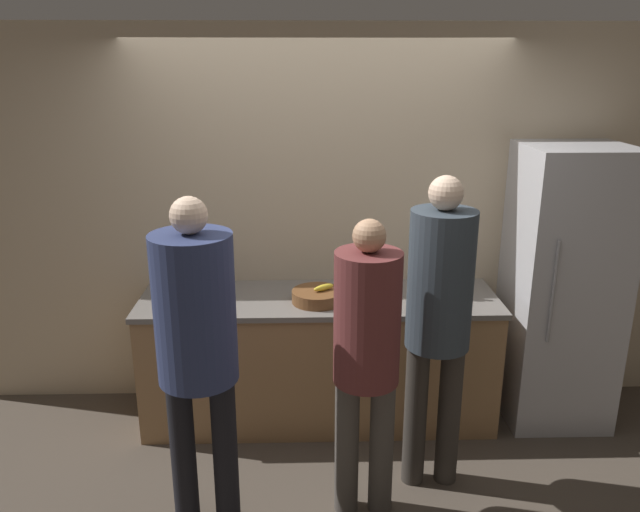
# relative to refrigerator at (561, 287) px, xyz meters

# --- Properties ---
(ground_plane) EXTENTS (14.00, 14.00, 0.00)m
(ground_plane) POSITION_rel_refrigerator_xyz_m (-1.60, -0.39, -0.93)
(ground_plane) COLOR #4C4238
(wall_back) EXTENTS (5.20, 0.06, 2.60)m
(wall_back) POSITION_rel_refrigerator_xyz_m (-1.60, 0.35, 0.37)
(wall_back) COLOR #C6B293
(wall_back) RESTS_ON ground_plane
(counter) EXTENTS (2.34, 0.71, 0.88)m
(counter) POSITION_rel_refrigerator_xyz_m (-1.60, 0.00, -0.49)
(counter) COLOR #9E754C
(counter) RESTS_ON ground_plane
(refrigerator) EXTENTS (0.66, 0.68, 1.87)m
(refrigerator) POSITION_rel_refrigerator_xyz_m (0.00, 0.00, 0.00)
(refrigerator) COLOR #B7B7BC
(refrigerator) RESTS_ON ground_plane
(person_left) EXTENTS (0.40, 0.40, 1.78)m
(person_left) POSITION_rel_refrigerator_xyz_m (-2.23, -1.03, 0.16)
(person_left) COLOR black
(person_left) RESTS_ON ground_plane
(person_center) EXTENTS (0.34, 0.34, 1.65)m
(person_center) POSITION_rel_refrigerator_xyz_m (-1.39, -0.96, 0.04)
(person_center) COLOR #4C4742
(person_center) RESTS_ON ground_plane
(person_right) EXTENTS (0.35, 0.35, 1.81)m
(person_right) POSITION_rel_refrigerator_xyz_m (-0.98, -0.72, 0.15)
(person_right) COLOR #38332D
(person_right) RESTS_ON ground_plane
(fruit_bowl) EXTENTS (0.33, 0.33, 0.12)m
(fruit_bowl) POSITION_rel_refrigerator_xyz_m (-1.62, -0.10, -0.01)
(fruit_bowl) COLOR brown
(fruit_bowl) RESTS_ON counter
(utensil_crock) EXTENTS (0.12, 0.12, 0.27)m
(utensil_crock) POSITION_rel_refrigerator_xyz_m (-2.46, 0.25, 0.02)
(utensil_crock) COLOR #3D424C
(utensil_crock) RESTS_ON counter
(bottle_dark) EXTENTS (0.08, 0.08, 0.22)m
(bottle_dark) POSITION_rel_refrigerator_xyz_m (-2.29, 0.15, 0.04)
(bottle_dark) COLOR #333338
(bottle_dark) RESTS_ON counter
(bottle_clear) EXTENTS (0.07, 0.07, 0.23)m
(bottle_clear) POSITION_rel_refrigerator_xyz_m (-0.71, -0.06, 0.04)
(bottle_clear) COLOR silver
(bottle_clear) RESTS_ON counter
(cup_blue) EXTENTS (0.09, 0.09, 0.10)m
(cup_blue) POSITION_rel_refrigerator_xyz_m (-2.56, -0.10, -0.00)
(cup_blue) COLOR #335184
(cup_blue) RESTS_ON counter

